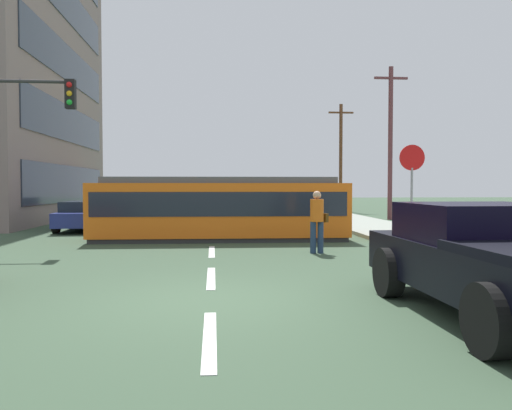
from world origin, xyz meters
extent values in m
plane|color=#374E38|center=(0.00, 10.00, 0.00)|extent=(120.00, 120.00, 0.00)
cube|color=#949D8F|center=(6.80, 6.00, 0.07)|extent=(3.20, 36.00, 0.14)
cube|color=silver|center=(0.00, -2.00, 0.01)|extent=(0.16, 2.40, 0.01)
cube|color=silver|center=(0.00, 2.00, 0.01)|extent=(0.16, 2.40, 0.01)
cube|color=silver|center=(0.00, 6.00, 0.01)|extent=(0.16, 2.40, 0.01)
cube|color=silver|center=(0.00, 15.26, 0.01)|extent=(0.16, 2.40, 0.01)
cube|color=silver|center=(0.00, 21.26, 0.01)|extent=(0.16, 2.40, 0.01)
cube|color=#2D3847|center=(-7.65, 20.43, 1.92)|extent=(0.06, 14.21, 1.92)
cube|color=#2D3847|center=(-7.65, 20.43, 5.12)|extent=(0.06, 14.21, 1.92)
cube|color=#2D3847|center=(-7.65, 20.43, 8.32)|extent=(0.06, 14.21, 1.92)
cube|color=#2D3847|center=(-7.65, 20.43, 11.52)|extent=(0.06, 14.21, 1.92)
cube|color=orange|center=(0.27, 9.26, 1.02)|extent=(8.42, 2.60, 1.75)
cube|color=#2D2D2D|center=(0.27, 9.26, 0.07)|extent=(8.25, 2.47, 0.15)
cube|color=#4B5256|center=(0.27, 9.26, 2.00)|extent=(7.58, 2.21, 0.20)
cube|color=#1E232D|center=(0.27, 9.26, 1.23)|extent=(8.09, 2.63, 0.77)
cube|color=gold|center=(-0.52, 18.39, 1.11)|extent=(2.62, 5.85, 1.62)
cube|color=black|center=(-0.46, 15.54, 1.35)|extent=(2.25, 0.16, 0.97)
cube|color=black|center=(-0.52, 18.39, 1.40)|extent=(2.64, 4.98, 0.65)
cylinder|color=black|center=(-0.48, 16.53, 0.45)|extent=(2.57, 0.95, 0.90)
cylinder|color=black|center=(-0.56, 20.24, 0.45)|extent=(2.57, 0.95, 0.90)
cylinder|color=navy|center=(2.71, 5.49, 0.42)|extent=(0.16, 0.16, 0.85)
cylinder|color=navy|center=(2.91, 5.49, 0.42)|extent=(0.16, 0.16, 0.85)
cylinder|color=orange|center=(2.81, 5.49, 1.15)|extent=(0.36, 0.36, 0.60)
sphere|color=tan|center=(2.81, 5.49, 1.56)|extent=(0.22, 0.22, 0.22)
cube|color=#52300B|center=(3.03, 5.54, 0.95)|extent=(0.19, 0.22, 0.24)
cube|color=black|center=(3.91, -1.43, 0.68)|extent=(2.07, 5.03, 0.65)
cube|color=black|center=(3.90, -0.88, 1.27)|extent=(1.93, 1.93, 0.55)
cylinder|color=black|center=(2.89, 0.06, 0.40)|extent=(0.29, 0.80, 0.80)
cylinder|color=black|center=(4.89, 0.09, 0.40)|extent=(0.29, 0.80, 0.80)
cylinder|color=black|center=(2.93, -2.94, 0.40)|extent=(0.29, 0.80, 0.80)
cube|color=navy|center=(-5.03, 13.26, 0.52)|extent=(1.92, 4.23, 0.55)
cube|color=black|center=(-5.03, 13.11, 0.99)|extent=(1.74, 2.34, 0.40)
cylinder|color=black|center=(-5.98, 14.50, 0.32)|extent=(0.23, 0.64, 0.64)
cylinder|color=black|center=(-4.14, 14.54, 0.32)|extent=(0.23, 0.64, 0.64)
cylinder|color=black|center=(-5.93, 11.99, 0.32)|extent=(0.23, 0.64, 0.64)
cylinder|color=black|center=(-4.09, 12.03, 0.32)|extent=(0.23, 0.64, 0.64)
cube|color=#AD2128|center=(-4.84, 20.15, 0.52)|extent=(1.94, 4.22, 0.55)
cube|color=black|center=(-4.83, 20.00, 0.99)|extent=(1.74, 2.34, 0.40)
cylinder|color=black|center=(-5.78, 21.38, 0.32)|extent=(0.24, 0.65, 0.64)
cylinder|color=black|center=(-3.96, 21.43, 0.32)|extent=(0.24, 0.65, 0.64)
cylinder|color=black|center=(-5.71, 18.87, 0.32)|extent=(0.24, 0.65, 0.64)
cylinder|color=black|center=(-3.89, 18.93, 0.32)|extent=(0.24, 0.65, 0.64)
cylinder|color=gray|center=(5.89, 6.67, 1.24)|extent=(0.07, 0.07, 2.20)
cylinder|color=red|center=(5.89, 6.67, 2.64)|extent=(0.76, 0.04, 0.76)
cylinder|color=#333333|center=(-5.13, 7.28, 4.80)|extent=(2.14, 0.10, 0.10)
cube|color=black|center=(-4.06, 7.28, 4.45)|extent=(0.28, 0.24, 0.84)
sphere|color=red|center=(-4.06, 7.15, 4.70)|extent=(0.16, 0.16, 0.16)
sphere|color=gold|center=(-4.06, 7.15, 4.45)|extent=(0.16, 0.16, 0.16)
sphere|color=green|center=(-4.06, 7.15, 4.20)|extent=(0.16, 0.16, 0.16)
cylinder|color=brown|center=(9.45, 18.64, 4.06)|extent=(0.24, 0.24, 8.11)
cube|color=brown|center=(9.45, 18.64, 7.51)|extent=(1.80, 0.12, 0.12)
cylinder|color=brown|center=(9.20, 28.34, 3.83)|extent=(0.24, 0.24, 7.67)
cube|color=brown|center=(9.20, 28.34, 7.07)|extent=(1.80, 0.12, 0.12)
camera|label=1|loc=(0.05, -8.02, 1.81)|focal=35.99mm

